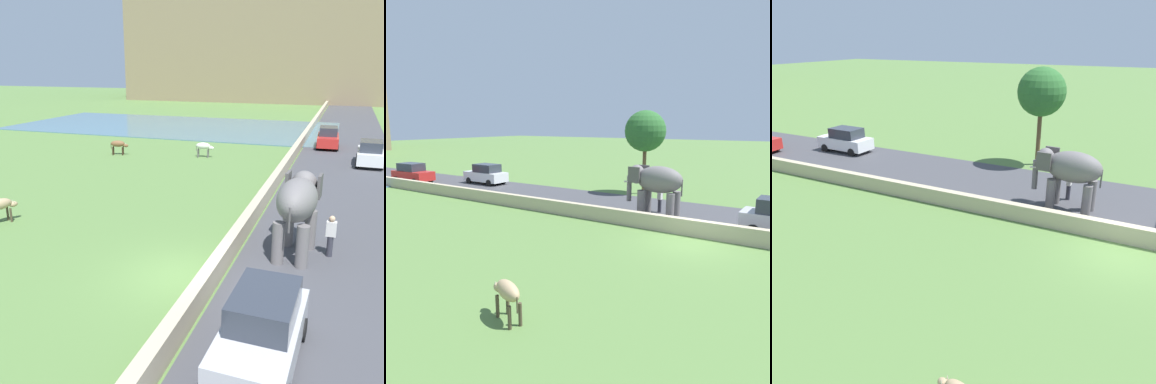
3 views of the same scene
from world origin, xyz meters
TOP-DOWN VIEW (x-y plane):
  - ground_plane at (0.00, 0.00)m, footprint 220.00×220.00m
  - road_surface at (5.00, 20.00)m, footprint 7.00×120.00m
  - barrier_wall at (1.20, 18.00)m, footprint 0.40×110.00m
  - elephant at (3.44, 3.05)m, footprint 1.57×3.51m
  - person_beside_elephant at (4.67, 3.22)m, footprint 0.36×0.22m
  - car_white at (6.57, 20.10)m, footprint 1.88×4.04m
  - tree_near at (10.04, 6.58)m, footprint 3.07×3.07m

SIDE VIEW (x-z plane):
  - ground_plane at x=0.00m, z-range 0.00..0.00m
  - road_surface at x=5.00m, z-range 0.00..0.06m
  - barrier_wall at x=1.20m, z-range 0.00..0.80m
  - person_beside_elephant at x=4.67m, z-range 0.06..1.69m
  - car_white at x=6.57m, z-range 0.00..1.80m
  - elephant at x=3.44m, z-range 0.54..3.53m
  - tree_near at x=10.04m, z-range 1.58..7.88m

